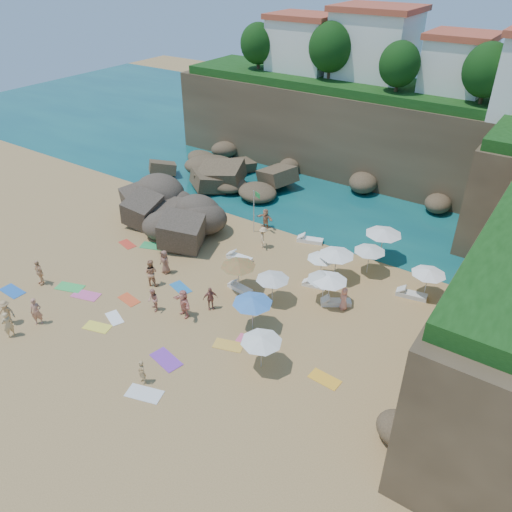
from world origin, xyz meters
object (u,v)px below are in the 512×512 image
Objects in this scene: person_stand_2 at (263,238)px; person_stand_5 at (265,218)px; person_stand_0 at (36,312)px; parasol_2 at (429,272)px; rock_outcrop at (162,231)px; flag_pole at (255,206)px; person_stand_1 at (151,273)px; parasol_1 at (370,249)px; parasol_0 at (384,232)px; lounger_0 at (239,258)px; person_stand_6 at (8,325)px; person_stand_3 at (210,298)px; person_stand_4 at (344,298)px.

person_stand_2 is 1.04× the size of person_stand_5.
person_stand_2 is (6.29, 15.15, -0.06)m from person_stand_0.
rock_outcrop is at bearing -171.20° from parasol_2.
rock_outcrop is at bearing 71.29° from person_stand_2.
person_stand_1 is (-1.67, -9.90, -1.34)m from flag_pole.
flag_pole is at bearing 176.51° from parasol_2.
person_stand_0 is at bearing -81.65° from rock_outcrop.
person_stand_1 is at bearing -51.76° from rock_outcrop.
person_stand_1 is at bearing -140.10° from parasol_1.
flag_pole is at bearing -118.24° from person_stand_1.
parasol_0 is 1.18× the size of parasol_2.
person_stand_1 reaches higher than lounger_0.
parasol_2 is 25.75m from person_stand_6.
person_stand_2 is (-7.98, -3.45, -1.42)m from parasol_0.
rock_outcrop is at bearing -160.07° from parasol_0.
rock_outcrop is at bearing -70.41° from person_stand_1.
rock_outcrop is at bearing 97.11° from person_stand_3.
parasol_0 is 1.20× the size of parasol_1.
person_stand_1 is (-11.42, -9.55, -0.93)m from parasol_1.
person_stand_4 is (16.49, -1.01, 0.77)m from rock_outcrop.
person_stand_4 is (11.83, 4.89, -0.20)m from person_stand_1.
parasol_0 reaches higher than person_stand_6.
lounger_0 is at bearing -156.23° from parasol_1.
person_stand_6 is (-14.67, -20.24, -1.42)m from parasol_0.
person_stand_6 is at bearing -137.05° from parasol_2.
person_stand_1 is (-3.04, -5.86, 0.82)m from lounger_0.
person_stand_1 is at bearing -99.58° from flag_pole.
parasol_2 is at bearing -168.62° from person_stand_1.
person_stand_5 is (-1.59, 2.73, -0.03)m from person_stand_2.
person_stand_2 is at bearing -57.90° from person_stand_5.
person_stand_1 reaches higher than rock_outcrop.
person_stand_3 reaches higher than lounger_0.
parasol_2 is at bearing 8.80° from rock_outcrop.
parasol_1 is 23.23m from person_stand_6.
lounger_0 is at bearing 56.27° from person_stand_3.
person_stand_0 is (-18.43, -15.89, -1.01)m from parasol_2.
parasol_0 reaches higher than parasol_2.
person_stand_3 is (9.57, -5.74, 0.80)m from rock_outcrop.
person_stand_6 is at bearing -129.01° from parasol_1.
person_stand_4 is at bearing -5.16° from person_stand_0.
person_stand_6 is at bearing -104.81° from flag_pole.
person_stand_2 is at bearing 23.53° from person_stand_0.
person_stand_5 is (6.57, 5.13, 0.83)m from rock_outcrop.
flag_pole is at bearing -157.43° from person_stand_4.
flag_pole is 10.13m from person_stand_1.
lounger_0 is (-12.60, -3.19, -1.77)m from parasol_2.
person_stand_4 is at bearing 135.56° from person_stand_6.
parasol_1 reaches higher than person_stand_1.
parasol_0 reaches higher than person_stand_1.
parasol_0 is 1.63× the size of person_stand_3.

